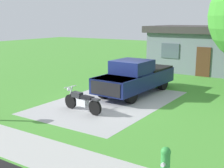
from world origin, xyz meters
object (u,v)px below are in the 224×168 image
(neighbor_house, at_px, (214,49))
(motorcycle, at_px, (82,101))
(fire_hydrant, at_px, (165,163))
(pickup_truck, at_px, (136,77))

(neighbor_house, bearing_deg, motorcycle, -98.06)
(motorcycle, height_order, fire_hydrant, motorcycle)
(motorcycle, bearing_deg, pickup_truck, 84.76)
(pickup_truck, xyz_separation_m, fire_hydrant, (5.03, -7.60, -0.53))
(pickup_truck, bearing_deg, neighbor_house, 80.70)
(neighbor_house, bearing_deg, fire_hydrant, -78.54)
(motorcycle, height_order, pickup_truck, pickup_truck)
(motorcycle, relative_size, pickup_truck, 0.39)
(motorcycle, distance_m, fire_hydrant, 6.38)
(fire_hydrant, bearing_deg, neighbor_house, 101.46)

